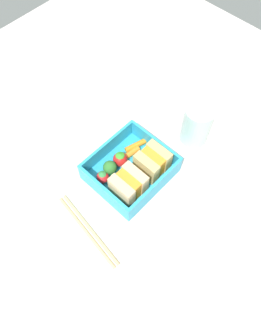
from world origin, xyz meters
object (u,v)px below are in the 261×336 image
strawberry_left (119,160)px  broccoli_floret (110,168)px  sandwich_left (152,162)px  carrot_stick_far_left (136,145)px  sandwich_center_left (128,185)px  strawberry_far_left (103,177)px  drinking_glass (197,125)px  folded_napkin (63,132)px  chopstick_pair (88,230)px  carrot_stick_left (131,153)px

strawberry_left → broccoli_floret: 2.93cm
sandwich_left → carrot_stick_far_left: sandwich_left is taller
sandwich_center_left → strawberry_far_left: (1.85, -5.64, -1.35)cm
strawberry_left → strawberry_far_left: bearing=2.7°
strawberry_far_left → drinking_glass: drinking_glass is taller
strawberry_left → folded_napkin: bearing=-80.9°
strawberry_far_left → sandwich_center_left: bearing=108.2°
sandwich_center_left → folded_napkin: 22.33cm
strawberry_left → chopstick_pair: strawberry_left is taller
sandwich_left → chopstick_pair: size_ratio=0.32×
sandwich_center_left → folded_napkin: (-0.76, -21.99, -3.79)cm
carrot_stick_left → carrot_stick_far_left: bearing=-165.8°
strawberry_left → carrot_stick_left: bearing=176.6°
sandwich_center_left → carrot_stick_left: sandwich_center_left is taller
chopstick_pair → drinking_glass: drinking_glass is taller
sandwich_center_left → strawberry_left: sandwich_center_left is taller
sandwich_left → carrot_stick_far_left: (-1.86, -6.29, -2.16)cm
folded_napkin → drinking_glass: bearing=130.7°
folded_napkin → chopstick_pair: bearing=60.9°
sandwich_center_left → folded_napkin: sandwich_center_left is taller
carrot_stick_far_left → strawberry_left: 5.88cm
chopstick_pair → strawberry_left: bearing=-159.0°
strawberry_far_left → folded_napkin: (-2.61, -16.36, -2.44)cm
strawberry_left → drinking_glass: bearing=158.2°
sandwich_center_left → strawberry_left: size_ratio=1.56×
sandwich_left → strawberry_left: size_ratio=1.56×
carrot_stick_left → strawberry_far_left: bearing=0.3°
carrot_stick_left → folded_napkin: bearing=-70.0°
chopstick_pair → drinking_glass: 32.29cm
sandwich_left → folded_napkin: bearing=-73.6°
sandwich_left → folded_napkin: sandwich_left is taller
drinking_glass → folded_napkin: size_ratio=0.80×
strawberry_far_left → folded_napkin: bearing=-99.1°
sandwich_center_left → chopstick_pair: (11.35, -0.25, -3.64)cm
strawberry_left → drinking_glass: (-17.27, 6.92, 1.97)cm
carrot_stick_far_left → strawberry_far_left: strawberry_far_left is taller
broccoli_floret → folded_napkin: (-0.32, -16.22, -3.20)cm
strawberry_far_left → drinking_glass: size_ratio=0.33×
folded_napkin → strawberry_far_left: bearing=80.9°
sandwich_left → carrot_stick_far_left: 6.90cm
sandwich_center_left → folded_napkin: bearing=-92.0°
sandwich_left → folded_napkin: size_ratio=0.48×
carrot_stick_left → drinking_glass: size_ratio=0.45×
carrot_stick_left → sandwich_left: bearing=95.4°
carrot_stick_far_left → drinking_glass: 13.98cm
carrot_stick_left → broccoli_floret: broccoli_floret is taller
carrot_stick_far_left → carrot_stick_left: 2.47cm
strawberry_left → chopstick_pair: size_ratio=0.20×
chopstick_pair → sandwich_center_left: bearing=178.8°
broccoli_floret → carrot_stick_left: bearing=179.2°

